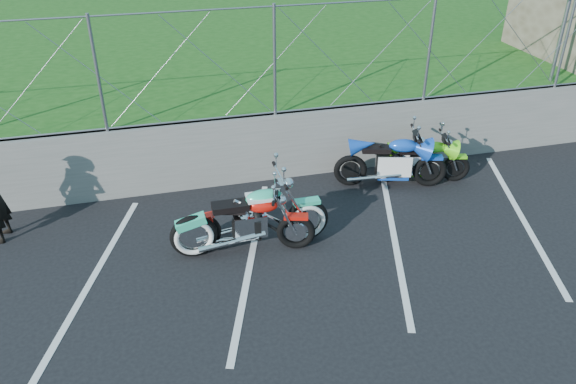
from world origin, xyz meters
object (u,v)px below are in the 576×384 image
object	(u,v)px
naked_orange	(250,224)
sportbike_blue	(392,163)
cruiser_turquoise	(253,220)
sportbike_green	(424,162)

from	to	relation	value
naked_orange	sportbike_blue	xyz separation A→B (m)	(2.97, 1.32, 0.03)
cruiser_turquoise	sportbike_green	distance (m)	3.83
cruiser_turquoise	sportbike_green	size ratio (longest dim) A/B	1.40
sportbike_green	sportbike_blue	world-z (taller)	sportbike_blue
naked_orange	cruiser_turquoise	bearing A→B (deg)	19.15
cruiser_turquoise	sportbike_green	xyz separation A→B (m)	(3.59, 1.32, -0.10)
naked_orange	sportbike_green	size ratio (longest dim) A/B	1.13
cruiser_turquoise	naked_orange	size ratio (longest dim) A/B	1.24
sportbike_green	sportbike_blue	xyz separation A→B (m)	(-0.67, -0.00, 0.07)
cruiser_turquoise	naked_orange	distance (m)	0.07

